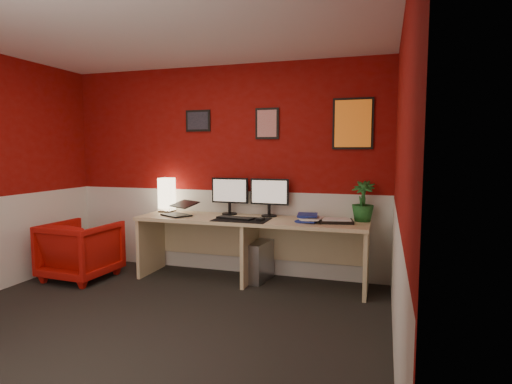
{
  "coord_description": "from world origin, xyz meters",
  "views": [
    {
      "loc": [
        1.9,
        -2.98,
        1.48
      ],
      "look_at": [
        0.6,
        1.21,
        1.05
      ],
      "focal_mm": 29.26,
      "sensor_mm": 36.0,
      "label": 1
    }
  ],
  "objects_px": {
    "laptop": "(176,206)",
    "armchair": "(81,250)",
    "shoji_lamp": "(167,196)",
    "monitor_left": "(229,190)",
    "potted_plant": "(363,201)",
    "monitor_right": "(269,191)",
    "pc_tower": "(259,261)",
    "desk": "(250,250)",
    "zen_tray": "(336,221)"
  },
  "relations": [
    {
      "from": "desk",
      "to": "shoji_lamp",
      "type": "height_order",
      "value": "shoji_lamp"
    },
    {
      "from": "laptop",
      "to": "armchair",
      "type": "bearing_deg",
      "value": -130.89
    },
    {
      "from": "shoji_lamp",
      "to": "zen_tray",
      "type": "bearing_deg",
      "value": -4.93
    },
    {
      "from": "monitor_right",
      "to": "zen_tray",
      "type": "distance_m",
      "value": 0.86
    },
    {
      "from": "monitor_left",
      "to": "armchair",
      "type": "xyz_separation_m",
      "value": [
        -1.6,
        -0.67,
        -0.69
      ]
    },
    {
      "from": "shoji_lamp",
      "to": "monitor_left",
      "type": "xyz_separation_m",
      "value": [
        0.82,
        0.03,
        0.09
      ]
    },
    {
      "from": "zen_tray",
      "to": "laptop",
      "type": "bearing_deg",
      "value": -177.44
    },
    {
      "from": "desk",
      "to": "shoji_lamp",
      "type": "relative_size",
      "value": 6.5
    },
    {
      "from": "monitor_left",
      "to": "armchair",
      "type": "relative_size",
      "value": 0.79
    },
    {
      "from": "desk",
      "to": "monitor_right",
      "type": "distance_m",
      "value": 0.7
    },
    {
      "from": "monitor_left",
      "to": "zen_tray",
      "type": "relative_size",
      "value": 1.66
    },
    {
      "from": "laptop",
      "to": "potted_plant",
      "type": "relative_size",
      "value": 0.76
    },
    {
      "from": "potted_plant",
      "to": "armchair",
      "type": "bearing_deg",
      "value": -168.63
    },
    {
      "from": "shoji_lamp",
      "to": "monitor_right",
      "type": "distance_m",
      "value": 1.31
    },
    {
      "from": "armchair",
      "to": "pc_tower",
      "type": "bearing_deg",
      "value": -161.55
    },
    {
      "from": "pc_tower",
      "to": "shoji_lamp",
      "type": "bearing_deg",
      "value": -177.19
    },
    {
      "from": "pc_tower",
      "to": "armchair",
      "type": "xyz_separation_m",
      "value": [
        -2.0,
        -0.54,
        0.11
      ]
    },
    {
      "from": "monitor_left",
      "to": "monitor_right",
      "type": "xyz_separation_m",
      "value": [
        0.49,
        -0.01,
        0.0
      ]
    },
    {
      "from": "desk",
      "to": "monitor_right",
      "type": "xyz_separation_m",
      "value": [
        0.16,
        0.2,
        0.66
      ]
    },
    {
      "from": "desk",
      "to": "monitor_left",
      "type": "relative_size",
      "value": 4.48
    },
    {
      "from": "shoji_lamp",
      "to": "monitor_left",
      "type": "height_order",
      "value": "monitor_left"
    },
    {
      "from": "monitor_left",
      "to": "armchair",
      "type": "bearing_deg",
      "value": -157.36
    },
    {
      "from": "pc_tower",
      "to": "monitor_left",
      "type": "bearing_deg",
      "value": 170.02
    },
    {
      "from": "zen_tray",
      "to": "potted_plant",
      "type": "bearing_deg",
      "value": 34.25
    },
    {
      "from": "desk",
      "to": "laptop",
      "type": "height_order",
      "value": "laptop"
    },
    {
      "from": "monitor_left",
      "to": "potted_plant",
      "type": "relative_size",
      "value": 1.33
    },
    {
      "from": "shoji_lamp",
      "to": "pc_tower",
      "type": "relative_size",
      "value": 0.89
    },
    {
      "from": "shoji_lamp",
      "to": "laptop",
      "type": "height_order",
      "value": "shoji_lamp"
    },
    {
      "from": "desk",
      "to": "armchair",
      "type": "distance_m",
      "value": 1.98
    },
    {
      "from": "monitor_left",
      "to": "pc_tower",
      "type": "height_order",
      "value": "monitor_left"
    },
    {
      "from": "monitor_right",
      "to": "laptop",
      "type": "bearing_deg",
      "value": -164.93
    },
    {
      "from": "potted_plant",
      "to": "pc_tower",
      "type": "distance_m",
      "value": 1.35
    },
    {
      "from": "monitor_right",
      "to": "pc_tower",
      "type": "distance_m",
      "value": 0.81
    },
    {
      "from": "potted_plant",
      "to": "monitor_right",
      "type": "bearing_deg",
      "value": 178.79
    },
    {
      "from": "desk",
      "to": "zen_tray",
      "type": "distance_m",
      "value": 1.02
    },
    {
      "from": "desk",
      "to": "armchair",
      "type": "xyz_separation_m",
      "value": [
        -1.92,
        -0.45,
        -0.03
      ]
    },
    {
      "from": "armchair",
      "to": "monitor_right",
      "type": "bearing_deg",
      "value": -159.37
    },
    {
      "from": "monitor_left",
      "to": "monitor_right",
      "type": "bearing_deg",
      "value": -1.54
    },
    {
      "from": "shoji_lamp",
      "to": "pc_tower",
      "type": "distance_m",
      "value": 1.41
    },
    {
      "from": "monitor_left",
      "to": "potted_plant",
      "type": "xyz_separation_m",
      "value": [
        1.54,
        -0.04,
        -0.07
      ]
    },
    {
      "from": "zen_tray",
      "to": "potted_plant",
      "type": "relative_size",
      "value": 0.81
    },
    {
      "from": "shoji_lamp",
      "to": "laptop",
      "type": "xyz_separation_m",
      "value": [
        0.27,
        -0.26,
        -0.09
      ]
    },
    {
      "from": "desk",
      "to": "armchair",
      "type": "bearing_deg",
      "value": -166.81
    },
    {
      "from": "desk",
      "to": "zen_tray",
      "type": "xyz_separation_m",
      "value": [
        0.95,
        0.0,
        0.38
      ]
    },
    {
      "from": "monitor_left",
      "to": "pc_tower",
      "type": "xyz_separation_m",
      "value": [
        0.4,
        -0.12,
        -0.8
      ]
    },
    {
      "from": "potted_plant",
      "to": "pc_tower",
      "type": "xyz_separation_m",
      "value": [
        -1.14,
        -0.09,
        -0.72
      ]
    },
    {
      "from": "laptop",
      "to": "zen_tray",
      "type": "bearing_deg",
      "value": 32.1
    },
    {
      "from": "monitor_left",
      "to": "armchair",
      "type": "height_order",
      "value": "monitor_left"
    },
    {
      "from": "monitor_left",
      "to": "armchair",
      "type": "distance_m",
      "value": 1.86
    },
    {
      "from": "pc_tower",
      "to": "laptop",
      "type": "bearing_deg",
      "value": -162.73
    }
  ]
}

